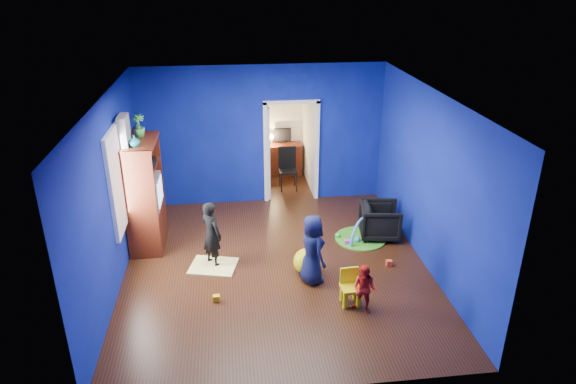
{
  "coord_description": "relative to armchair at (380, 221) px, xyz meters",
  "views": [
    {
      "loc": [
        -0.7,
        -7.34,
        4.61
      ],
      "look_at": [
        0.24,
        0.4,
        1.2
      ],
      "focal_mm": 32.0,
      "sensor_mm": 36.0,
      "label": 1
    }
  ],
  "objects": [
    {
      "name": "toy_2",
      "position": [
        -3.01,
        -1.69,
        -0.28
      ],
      "size": [
        0.1,
        0.08,
        0.1
      ],
      "primitive_type": "cube",
      "color": "#E6AD0C",
      "rests_on": "floor"
    },
    {
      "name": "toy_arch",
      "position": [
        -0.37,
        -0.06,
        -0.31
      ],
      "size": [
        0.58,
        0.67,
        0.84
      ],
      "primitive_type": "torus",
      "rotation": [
        1.57,
        0.0,
        0.87
      ],
      "color": "#3F8CD8",
      "rests_on": "floor"
    },
    {
      "name": "vase",
      "position": [
        -4.22,
        -0.06,
        1.73
      ],
      "size": [
        0.19,
        0.19,
        0.19
      ],
      "primitive_type": "imported",
      "rotation": [
        0.0,
        0.0,
        -0.07
      ],
      "color": "#0D5D69",
      "rests_on": "tv_armoire"
    },
    {
      "name": "doorway",
      "position": [
        -1.41,
        1.89,
        0.72
      ],
      "size": [
        1.16,
        0.1,
        2.1
      ],
      "primitive_type": "cube",
      "color": "white",
      "rests_on": "floor"
    },
    {
      "name": "yellow_blanket",
      "position": [
        -3.07,
        -0.71,
        -0.31
      ],
      "size": [
        0.88,
        0.77,
        0.03
      ],
      "primitive_type": "cube",
      "rotation": [
        0.0,
        0.0,
        -0.25
      ],
      "color": "#F2E07A",
      "rests_on": "floor"
    },
    {
      "name": "crt_tv",
      "position": [
        -4.18,
        0.24,
        0.69
      ],
      "size": [
        0.46,
        0.7,
        0.54
      ],
      "primitive_type": "cube",
      "color": "silver",
      "rests_on": "tv_armoire"
    },
    {
      "name": "floor",
      "position": [
        -2.01,
        -0.86,
        -0.33
      ],
      "size": [
        5.0,
        5.5,
        0.01
      ],
      "primitive_type": "cube",
      "color": "black",
      "rests_on": "ground"
    },
    {
      "name": "toy_3",
      "position": [
        -0.78,
        0.03,
        -0.27
      ],
      "size": [
        0.11,
        0.11,
        0.11
      ],
      "primitive_type": "sphere",
      "color": "green",
      "rests_on": "floor"
    },
    {
      "name": "child_black",
      "position": [
        -3.07,
        -0.61,
        0.25
      ],
      "size": [
        0.48,
        0.5,
        1.15
      ],
      "primitive_type": "imported",
      "rotation": [
        0.0,
        0.0,
        2.29
      ],
      "color": "black",
      "rests_on": "floor"
    },
    {
      "name": "study_desk",
      "position": [
        -1.41,
        3.4,
        0.05
      ],
      "size": [
        0.88,
        0.44,
        0.75
      ],
      "primitive_type": "cube",
      "color": "#3D140A",
      "rests_on": "floor"
    },
    {
      "name": "desk_monitor",
      "position": [
        -1.41,
        3.52,
        0.62
      ],
      "size": [
        0.4,
        0.05,
        0.32
      ],
      "primitive_type": "cube",
      "color": "black",
      "rests_on": "study_desk"
    },
    {
      "name": "tv_armoire",
      "position": [
        -4.22,
        0.24,
        0.65
      ],
      "size": [
        0.58,
        1.14,
        1.96
      ],
      "primitive_type": "cube",
      "color": "#3F140A",
      "rests_on": "floor"
    },
    {
      "name": "hopper_ball",
      "position": [
        -1.55,
        -1.06,
        -0.11
      ],
      "size": [
        0.42,
        0.42,
        0.42
      ],
      "primitive_type": "sphere",
      "color": "yellow",
      "rests_on": "floor"
    },
    {
      "name": "folding_chair",
      "position": [
        -1.41,
        2.44,
        0.13
      ],
      "size": [
        0.4,
        0.4,
        0.92
      ],
      "primitive_type": "cube",
      "color": "black",
      "rests_on": "floor"
    },
    {
      "name": "potted_plant",
      "position": [
        -4.22,
        0.46,
        1.83
      ],
      "size": [
        0.24,
        0.24,
        0.39
      ],
      "primitive_type": "imported",
      "rotation": [
        0.0,
        0.0,
        -0.13
      ],
      "color": "#308638",
      "rests_on": "tv_armoire"
    },
    {
      "name": "alcove",
      "position": [
        -1.41,
        2.77,
        0.92
      ],
      "size": [
        1.0,
        1.75,
        2.5
      ],
      "primitive_type": null,
      "color": "silver",
      "rests_on": "floor"
    },
    {
      "name": "kid_chair",
      "position": [
        -1.03,
        -1.99,
        -0.08
      ],
      "size": [
        0.3,
        0.3,
        0.5
      ],
      "primitive_type": "cube",
      "rotation": [
        0.0,
        0.0,
        0.07
      ],
      "color": "yellow",
      "rests_on": "floor"
    },
    {
      "name": "desk_lamp",
      "position": [
        -1.69,
        3.46,
        0.6
      ],
      "size": [
        0.14,
        0.14,
        0.14
      ],
      "primitive_type": "sphere",
      "color": "#FFD88C",
      "rests_on": "study_desk"
    },
    {
      "name": "window_left",
      "position": [
        -4.5,
        -0.51,
        1.22
      ],
      "size": [
        0.03,
        0.95,
        1.55
      ],
      "primitive_type": "cube",
      "color": "white",
      "rests_on": "wall_left"
    },
    {
      "name": "toy_0",
      "position": [
        -0.12,
        -1.03,
        -0.28
      ],
      "size": [
        0.1,
        0.08,
        0.1
      ],
      "primitive_type": "cube",
      "color": "#E74526",
      "rests_on": "floor"
    },
    {
      "name": "wall_right",
      "position": [
        0.49,
        -0.86,
        1.12
      ],
      "size": [
        0.02,
        5.5,
        2.9
      ],
      "primitive_type": "cube",
      "color": "navy",
      "rests_on": "floor"
    },
    {
      "name": "wall_left",
      "position": [
        -4.51,
        -0.86,
        1.12
      ],
      "size": [
        0.02,
        5.5,
        2.9
      ],
      "primitive_type": "cube",
      "color": "navy",
      "rests_on": "floor"
    },
    {
      "name": "ceiling",
      "position": [
        -2.01,
        -0.86,
        2.57
      ],
      "size": [
        5.0,
        5.5,
        0.01
      ],
      "primitive_type": "cube",
      "color": "white",
      "rests_on": "wall_back"
    },
    {
      "name": "toy_1",
      "position": [
        -0.45,
        -0.17,
        -0.27
      ],
      "size": [
        0.11,
        0.11,
        0.11
      ],
      "primitive_type": "sphere",
      "color": "#27A7DE",
      "rests_on": "floor"
    },
    {
      "name": "wall_front",
      "position": [
        -2.01,
        -3.61,
        1.12
      ],
      "size": [
        5.0,
        0.02,
        2.9
      ],
      "primitive_type": "cube",
      "color": "navy",
      "rests_on": "floor"
    },
    {
      "name": "toddler_red",
      "position": [
        -0.88,
        -2.19,
        0.05
      ],
      "size": [
        0.46,
        0.45,
        0.75
      ],
      "primitive_type": "imported",
      "rotation": [
        0.0,
        0.0,
        -0.63
      ],
      "color": "red",
      "rests_on": "floor"
    },
    {
      "name": "child_navy",
      "position": [
        -1.5,
        -1.31,
        0.25
      ],
      "size": [
        0.54,
        0.65,
        1.15
      ],
      "primitive_type": "imported",
      "rotation": [
        0.0,
        0.0,
        1.93
      ],
      "color": "#10113B",
      "rests_on": "floor"
    },
    {
      "name": "play_mat",
      "position": [
        -0.37,
        -0.06,
        -0.31
      ],
      "size": [
        0.93,
        0.93,
        0.02
      ],
      "primitive_type": "cylinder",
      "color": "#3A9321",
      "rests_on": "floor"
    },
    {
      "name": "book_shelf",
      "position": [
        -1.41,
        3.51,
        1.69
      ],
      "size": [
        0.88,
        0.24,
        0.04
      ],
      "primitive_type": "cube",
      "color": "white",
      "rests_on": "study_desk"
    },
    {
      "name": "wall_back",
      "position": [
        -2.01,
        1.89,
        1.12
      ],
      "size": [
        5.0,
        0.02,
        2.9
      ],
      "primitive_type": "cube",
      "color": "navy",
      "rests_on": "floor"
    },
    {
      "name": "curtain",
      "position": [
        -4.38,
        0.04,
        0.92
      ],
      "size": [
        0.14,
        0.42,
        2.4
      ],
      "primitive_type": "cube",
      "color": "slate",
      "rests_on": "floor"
    },
    {
      "name": "toy_4",
      "position": [
        -0.67,
        -0.25,
        -0.28
      ],
      "size": [
        0.1,
        0.08,
        0.1
      ],
      "primitive_type": "cube",
      "color": "#C549C0",
      "rests_on": "floor"
    },
    {
      "name": "armchair",
      "position": [
        0.0,
        0.0,
        0.0
      ],
      "size": [
        0.81,
        0.8,
        0.65
      ],
      "primitive_type": "imported",
      "rotation": [
        0.0,
        0.0,
        1.42
      ],
      "color": "black",
      "rests_on": "floor"
    }
  ]
}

